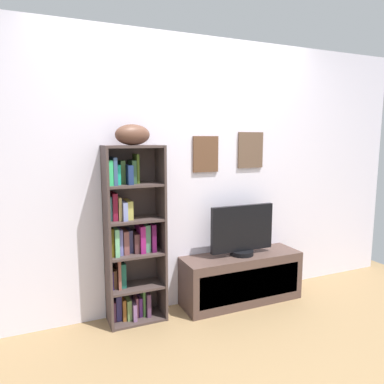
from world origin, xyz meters
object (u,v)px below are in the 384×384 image
tv_stand (241,278)px  football (133,135)px  bookshelf (130,237)px  television (242,231)px

tv_stand → football: bearing=177.1°
football → tv_stand: bearing=-2.9°
bookshelf → football: football is taller
television → bookshelf: bearing=175.6°
football → television: football is taller
bookshelf → tv_stand: 1.14m
tv_stand → bookshelf: bearing=175.5°
bookshelf → television: bearing=-4.4°
television → tv_stand: bearing=-90.0°
bookshelf → tv_stand: (1.03, -0.08, -0.49)m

